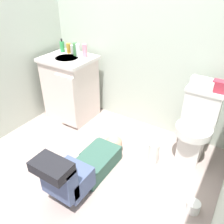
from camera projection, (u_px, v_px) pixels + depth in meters
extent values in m
cube|color=gray|center=(91.00, 168.00, 2.42)|extent=(2.87, 3.02, 0.04)
cube|color=beige|center=(144.00, 26.00, 2.53)|extent=(2.53, 0.08, 2.40)
cube|color=silver|center=(192.00, 142.00, 2.44)|extent=(0.22, 0.30, 0.38)
cylinder|color=silver|center=(194.00, 130.00, 2.29)|extent=(0.35, 0.35, 0.08)
cube|color=silver|center=(202.00, 107.00, 2.34)|extent=(0.34, 0.17, 0.34)
cube|color=silver|center=(206.00, 91.00, 2.24)|extent=(0.36, 0.19, 0.03)
cube|color=silver|center=(71.00, 89.00, 3.04)|extent=(0.56, 0.48, 0.78)
cube|color=silver|center=(68.00, 59.00, 2.83)|extent=(0.60, 0.52, 0.04)
cylinder|color=silver|center=(67.00, 60.00, 2.81)|extent=(0.28, 0.28, 0.05)
cube|color=silver|center=(67.00, 102.00, 2.80)|extent=(0.26, 0.03, 0.66)
cylinder|color=silver|center=(75.00, 50.00, 2.89)|extent=(0.02, 0.02, 0.10)
cube|color=#33594C|center=(96.00, 162.00, 2.34)|extent=(0.29, 0.52, 0.17)
sphere|color=tan|center=(114.00, 144.00, 2.57)|extent=(0.19, 0.19, 0.19)
cube|color=#48567D|center=(72.00, 179.00, 2.03)|extent=(0.31, 0.28, 0.20)
cube|color=#48567D|center=(59.00, 180.00, 1.87)|extent=(0.31, 0.12, 0.32)
cube|color=black|center=(52.00, 167.00, 1.74)|extent=(0.31, 0.19, 0.09)
cylinder|color=#33594C|center=(91.00, 149.00, 2.55)|extent=(0.08, 0.30, 0.08)
cube|color=silver|center=(202.00, 83.00, 2.23)|extent=(0.22, 0.11, 0.10)
cube|color=#B22D3F|center=(219.00, 86.00, 2.16)|extent=(0.12, 0.09, 0.11)
cylinder|color=green|center=(62.00, 47.00, 2.95)|extent=(0.06, 0.06, 0.13)
cylinder|color=black|center=(61.00, 40.00, 2.91)|extent=(0.02, 0.02, 0.04)
cylinder|color=gold|center=(69.00, 48.00, 2.92)|extent=(0.05, 0.05, 0.12)
cylinder|color=silver|center=(73.00, 49.00, 2.90)|extent=(0.05, 0.05, 0.10)
cylinder|color=#4F9753|center=(75.00, 49.00, 2.83)|extent=(0.05, 0.05, 0.16)
cylinder|color=silver|center=(78.00, 50.00, 2.79)|extent=(0.05, 0.05, 0.15)
cylinder|color=pink|center=(85.00, 51.00, 2.77)|extent=(0.05, 0.05, 0.16)
cylinder|color=white|center=(153.00, 153.00, 2.41)|extent=(0.11, 0.11, 0.23)
cylinder|color=white|center=(193.00, 207.00, 1.94)|extent=(0.11, 0.11, 0.10)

